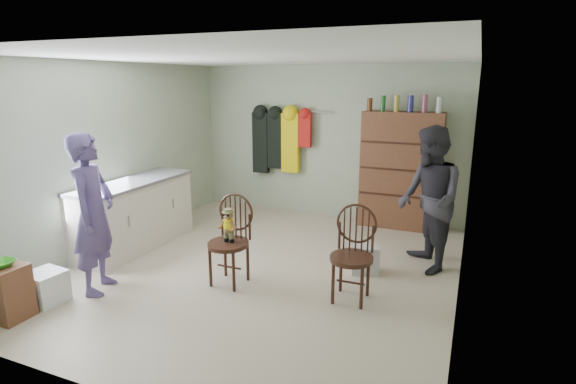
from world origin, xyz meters
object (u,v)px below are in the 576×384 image
at_px(chair_front, 231,234).
at_px(dresser, 400,170).
at_px(counter, 135,214).
at_px(chair_far, 353,250).

xyz_separation_m(chair_front, dresser, (1.42, 2.77, 0.33)).
bearing_deg(chair_front, dresser, 64.51).
distance_m(counter, chair_far, 3.17).
height_order(counter, chair_far, chair_far).
height_order(chair_front, chair_far, chair_front).
xyz_separation_m(chair_front, chair_far, (1.37, 0.15, -0.04)).
xyz_separation_m(counter, chair_far, (3.15, -0.32, 0.07)).
relative_size(counter, chair_front, 1.82).
xyz_separation_m(chair_far, dresser, (0.05, 2.62, 0.37)).
relative_size(counter, chair_far, 1.84).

